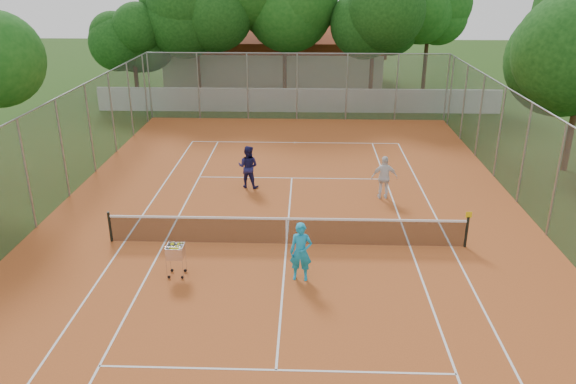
{
  "coord_description": "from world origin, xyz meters",
  "views": [
    {
      "loc": [
        0.64,
        -16.85,
        8.58
      ],
      "look_at": [
        0.0,
        1.5,
        1.3
      ],
      "focal_mm": 35.0,
      "sensor_mm": 36.0,
      "label": 1
    }
  ],
  "objects_px": {
    "player_near": "(301,252)",
    "ball_hopper": "(176,259)",
    "player_far_right": "(384,177)",
    "clubhouse": "(275,55)",
    "player_far_left": "(248,167)",
    "tennis_net": "(286,231)"
  },
  "relations": [
    {
      "from": "player_near",
      "to": "ball_hopper",
      "type": "relative_size",
      "value": 1.65
    },
    {
      "from": "tennis_net",
      "to": "ball_hopper",
      "type": "distance_m",
      "value": 3.9
    },
    {
      "from": "tennis_net",
      "to": "ball_hopper",
      "type": "relative_size",
      "value": 10.86
    },
    {
      "from": "player_far_left",
      "to": "player_far_right",
      "type": "distance_m",
      "value": 5.64
    },
    {
      "from": "clubhouse",
      "to": "player_near",
      "type": "relative_size",
      "value": 9.1
    },
    {
      "from": "player_far_left",
      "to": "player_near",
      "type": "bearing_deg",
      "value": 120.71
    },
    {
      "from": "player_near",
      "to": "player_far_right",
      "type": "distance_m",
      "value": 7.26
    },
    {
      "from": "player_far_right",
      "to": "ball_hopper",
      "type": "relative_size",
      "value": 1.61
    },
    {
      "from": "ball_hopper",
      "to": "clubhouse",
      "type": "bearing_deg",
      "value": 85.18
    },
    {
      "from": "player_far_left",
      "to": "clubhouse",
      "type": "bearing_deg",
      "value": -75.86
    },
    {
      "from": "player_near",
      "to": "player_far_left",
      "type": "distance_m",
      "value": 7.88
    },
    {
      "from": "tennis_net",
      "to": "player_near",
      "type": "height_order",
      "value": "player_near"
    },
    {
      "from": "player_far_left",
      "to": "ball_hopper",
      "type": "distance_m",
      "value": 7.6
    },
    {
      "from": "tennis_net",
      "to": "player_far_left",
      "type": "xyz_separation_m",
      "value": [
        -1.8,
        5.26,
        0.41
      ]
    },
    {
      "from": "clubhouse",
      "to": "player_far_left",
      "type": "xyz_separation_m",
      "value": [
        0.2,
        -23.74,
        -1.28
      ]
    },
    {
      "from": "tennis_net",
      "to": "clubhouse",
      "type": "distance_m",
      "value": 29.12
    },
    {
      "from": "player_near",
      "to": "ball_hopper",
      "type": "xyz_separation_m",
      "value": [
        -3.72,
        0.07,
        -0.35
      ]
    },
    {
      "from": "tennis_net",
      "to": "player_near",
      "type": "relative_size",
      "value": 6.59
    },
    {
      "from": "player_far_right",
      "to": "ball_hopper",
      "type": "height_order",
      "value": "player_far_right"
    },
    {
      "from": "clubhouse",
      "to": "player_near",
      "type": "height_order",
      "value": "clubhouse"
    },
    {
      "from": "tennis_net",
      "to": "player_far_right",
      "type": "relative_size",
      "value": 6.76
    },
    {
      "from": "tennis_net",
      "to": "player_far_left",
      "type": "height_order",
      "value": "player_far_left"
    }
  ]
}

